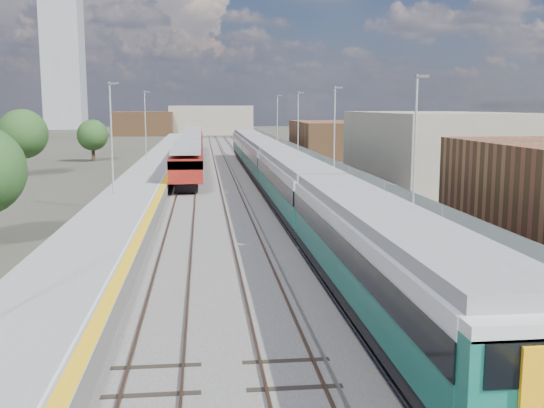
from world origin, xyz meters
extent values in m
plane|color=#47443A|center=(0.00, 50.00, 0.00)|extent=(320.00, 320.00, 0.00)
cube|color=#565451|center=(-2.25, 52.50, 0.03)|extent=(10.50, 155.00, 0.06)
cube|color=#4C3323|center=(0.78, 55.00, 0.11)|extent=(0.07, 160.00, 0.14)
cube|color=#4C3323|center=(2.22, 55.00, 0.11)|extent=(0.07, 160.00, 0.14)
cube|color=#4C3323|center=(-2.72, 55.00, 0.11)|extent=(0.07, 160.00, 0.14)
cube|color=#4C3323|center=(-1.28, 55.00, 0.11)|extent=(0.07, 160.00, 0.14)
cube|color=#4C3323|center=(-6.22, 55.00, 0.11)|extent=(0.07, 160.00, 0.14)
cube|color=#4C3323|center=(-4.78, 55.00, 0.11)|extent=(0.07, 160.00, 0.14)
cube|color=gray|center=(0.45, 55.00, 0.10)|extent=(0.08, 160.00, 0.10)
cube|color=gray|center=(-0.95, 55.00, 0.10)|extent=(0.08, 160.00, 0.10)
cube|color=slate|center=(5.25, 52.50, 0.50)|extent=(4.70, 155.00, 1.00)
cube|color=gray|center=(5.25, 52.50, 1.00)|extent=(4.70, 155.00, 0.03)
cube|color=yellow|center=(3.15, 52.50, 1.02)|extent=(0.40, 155.00, 0.01)
cube|color=gray|center=(7.45, 52.50, 1.60)|extent=(0.06, 155.00, 1.20)
cylinder|color=#9EA0A3|center=(6.60, 22.00, 4.77)|extent=(0.12, 0.12, 7.50)
cube|color=#4C4C4F|center=(6.85, 22.00, 8.42)|extent=(0.70, 0.18, 0.14)
cylinder|color=#9EA0A3|center=(6.60, 42.00, 4.77)|extent=(0.12, 0.12, 7.50)
cube|color=#4C4C4F|center=(6.85, 42.00, 8.42)|extent=(0.70, 0.18, 0.14)
cylinder|color=#9EA0A3|center=(6.60, 62.00, 4.77)|extent=(0.12, 0.12, 7.50)
cube|color=#4C4C4F|center=(6.85, 62.00, 8.42)|extent=(0.70, 0.18, 0.14)
cylinder|color=#9EA0A3|center=(6.60, 82.00, 4.77)|extent=(0.12, 0.12, 7.50)
cube|color=#4C4C4F|center=(6.85, 82.00, 8.42)|extent=(0.70, 0.18, 0.14)
cube|color=slate|center=(-9.05, 52.50, 0.50)|extent=(4.30, 155.00, 1.00)
cube|color=gray|center=(-9.05, 52.50, 1.00)|extent=(4.30, 155.00, 0.03)
cube|color=yellow|center=(-7.15, 52.50, 1.02)|extent=(0.45, 155.00, 0.01)
cube|color=silver|center=(-7.50, 52.50, 1.03)|extent=(0.08, 155.00, 0.01)
cylinder|color=#9EA0A3|center=(-10.20, 34.00, 4.77)|extent=(0.12, 0.12, 7.50)
cube|color=#4C4C4F|center=(-9.95, 34.00, 8.42)|extent=(0.70, 0.18, 0.14)
cylinder|color=#9EA0A3|center=(-10.20, 60.00, 4.77)|extent=(0.12, 0.12, 7.50)
cube|color=#4C4C4F|center=(-9.95, 60.00, 8.42)|extent=(0.70, 0.18, 0.14)
cube|color=gray|center=(16.00, 45.00, 3.20)|extent=(11.00, 22.00, 6.40)
cube|color=brown|center=(13.00, 78.00, 2.40)|extent=(8.00, 18.00, 4.80)
cube|color=gray|center=(-2.00, 150.00, 3.50)|extent=(20.00, 14.00, 7.00)
cube|color=brown|center=(-18.00, 145.00, 2.80)|extent=(14.00, 12.00, 5.60)
cube|color=gray|center=(-45.00, 190.00, 20.00)|extent=(11.00, 11.00, 40.00)
cube|color=black|center=(1.50, 10.17, 0.87)|extent=(2.68, 19.21, 0.45)
cube|color=#10554C|center=(1.50, 10.17, 1.65)|extent=(2.78, 19.21, 1.12)
cube|color=black|center=(1.50, 10.17, 2.54)|extent=(2.84, 19.21, 0.77)
cube|color=silver|center=(1.50, 10.17, 3.15)|extent=(2.78, 19.21, 0.47)
cube|color=gray|center=(1.50, 10.17, 3.57)|extent=(2.46, 19.21, 0.39)
cube|color=black|center=(1.50, 29.88, 0.87)|extent=(2.68, 19.21, 0.45)
cube|color=#10554C|center=(1.50, 29.88, 1.65)|extent=(2.78, 19.21, 1.12)
cube|color=black|center=(1.50, 29.88, 2.54)|extent=(2.84, 19.21, 0.77)
cube|color=silver|center=(1.50, 29.88, 3.15)|extent=(2.78, 19.21, 0.47)
cube|color=gray|center=(1.50, 29.88, 3.57)|extent=(2.46, 19.21, 0.39)
cube|color=black|center=(1.50, 49.59, 0.87)|extent=(2.68, 19.21, 0.45)
cube|color=#10554C|center=(1.50, 49.59, 1.65)|extent=(2.78, 19.21, 1.12)
cube|color=black|center=(1.50, 49.59, 2.54)|extent=(2.84, 19.21, 0.77)
cube|color=silver|center=(1.50, 49.59, 3.15)|extent=(2.78, 19.21, 0.47)
cube|color=gray|center=(1.50, 49.59, 3.57)|extent=(2.46, 19.21, 0.39)
cube|color=black|center=(1.50, 69.30, 0.87)|extent=(2.68, 19.21, 0.45)
cube|color=#10554C|center=(1.50, 69.30, 1.65)|extent=(2.78, 19.21, 1.12)
cube|color=black|center=(1.50, 69.30, 2.54)|extent=(2.84, 19.21, 0.77)
cube|color=silver|center=(1.50, 69.30, 3.15)|extent=(2.78, 19.21, 0.47)
cube|color=gray|center=(1.50, 69.30, 3.57)|extent=(2.46, 19.21, 0.39)
cube|color=#10554C|center=(1.50, 0.32, 2.12)|extent=(2.76, 0.59, 2.07)
cube|color=black|center=(-5.50, 48.47, 0.45)|extent=(1.82, 15.49, 0.63)
cube|color=maroon|center=(-5.50, 48.47, 1.97)|extent=(2.69, 18.22, 1.92)
cube|color=black|center=(-5.50, 48.47, 2.45)|extent=(2.74, 18.22, 0.67)
cube|color=gray|center=(-5.50, 48.47, 3.41)|extent=(2.40, 18.22, 0.38)
cube|color=black|center=(-5.50, 67.19, 0.45)|extent=(1.82, 15.49, 0.63)
cube|color=maroon|center=(-5.50, 67.19, 1.97)|extent=(2.69, 18.22, 1.92)
cube|color=black|center=(-5.50, 67.19, 2.45)|extent=(2.74, 18.22, 0.67)
cube|color=gray|center=(-5.50, 67.19, 3.41)|extent=(2.40, 18.22, 0.38)
cube|color=black|center=(-5.50, 85.92, 0.45)|extent=(1.82, 15.49, 0.63)
cube|color=maroon|center=(-5.50, 85.92, 1.97)|extent=(2.69, 18.22, 1.92)
cube|color=black|center=(-5.50, 85.92, 2.45)|extent=(2.74, 18.22, 0.67)
cube|color=gray|center=(-5.50, 85.92, 3.41)|extent=(2.40, 18.22, 0.38)
cylinder|color=#382619|center=(-21.89, 56.14, 1.16)|extent=(0.44, 0.44, 2.33)
sphere|color=#1E3F18|center=(-21.89, 56.14, 4.20)|extent=(4.91, 4.91, 4.91)
cylinder|color=#382619|center=(-17.90, 72.76, 0.92)|extent=(0.44, 0.44, 1.84)
sphere|color=#1E3F18|center=(-17.90, 72.76, 3.32)|extent=(3.88, 3.88, 3.88)
cylinder|color=#382619|center=(23.02, 71.12, 1.02)|extent=(0.44, 0.44, 2.05)
sphere|color=#1E3F18|center=(23.02, 71.12, 3.70)|extent=(4.33, 4.33, 4.33)
camera|label=1|loc=(-4.17, -9.45, 6.95)|focal=42.00mm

